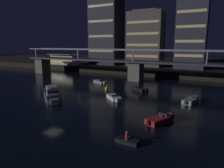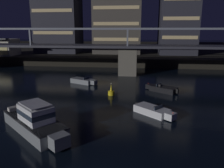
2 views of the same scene
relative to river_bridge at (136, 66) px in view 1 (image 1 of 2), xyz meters
The scene contains 15 objects.
ground_plane 35.78m from the river_bridge, 90.00° to the right, with size 400.00×400.00×0.00m, color black.
far_riverbank 48.12m from the river_bridge, 90.00° to the left, with size 240.00×80.00×2.20m, color black.
river_bridge is the anchor object (origin of this frame).
tower_west_low 33.42m from the river_bridge, 135.57° to the left, with size 12.52×10.15×30.53m.
tower_west_tall 23.42m from the river_bridge, 101.25° to the left, with size 13.54×8.59×21.63m.
tower_central 27.13m from the river_bridge, 59.58° to the left, with size 9.95×11.32×24.75m.
waterfront_pavilion 39.04m from the river_bridge, 162.23° to the left, with size 12.40×7.40×4.70m.
cabin_cruiser_near_left 29.25m from the river_bridge, 103.73° to the right, with size 8.29×7.49×2.79m.
speedboat_near_center 12.22m from the river_bridge, 128.54° to the right, with size 5.00×3.26×1.16m.
speedboat_near_right 14.67m from the river_bridge, 65.60° to the right, with size 4.76×3.85×1.16m.
speedboat_mid_left 34.09m from the river_bridge, 63.66° to the right, with size 3.29×4.99×1.16m.
speedboat_mid_right 23.30m from the river_bridge, 79.97° to the right, with size 4.53×4.23×1.16m.
speedboat_far_left 25.47m from the river_bridge, 45.21° to the right, with size 2.71×5.20×1.16m.
channel_buoy 16.20m from the river_bridge, 95.58° to the right, with size 0.90×0.90×1.76m.
dinghy_with_paddler 40.48m from the river_bridge, 70.62° to the right, with size 2.66×2.43×1.36m.
Camera 1 is at (21.34, -21.68, 10.73)m, focal length 32.36 mm.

